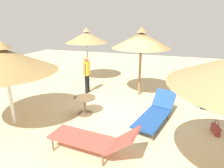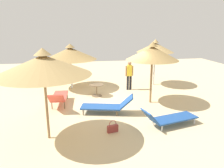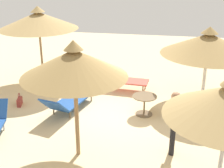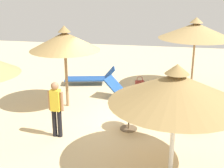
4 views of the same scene
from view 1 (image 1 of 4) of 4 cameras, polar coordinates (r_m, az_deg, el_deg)
name	(u,v)px [view 1 (image 1 of 4)]	position (r m, az deg, el deg)	size (l,w,h in m)	color
ground	(118,110)	(7.15, 1.88, -7.73)	(24.00, 24.00, 0.10)	beige
parasol_umbrella_far_right	(141,40)	(7.96, 8.73, 12.78)	(2.40, 2.40, 2.87)	olive
parasol_umbrella_center	(4,60)	(6.31, -29.52, 6.15)	(3.00, 3.00, 2.56)	white
parasol_umbrella_front	(87,37)	(10.16, -7.55, 13.64)	(2.21, 2.21, 2.77)	#B2B2B7
lounge_chair_far_left	(93,139)	(4.73, -5.55, -15.94)	(2.24, 0.82, 0.86)	#CC4C3F
lounge_chair_near_left	(204,97)	(8.16, 25.63, -3.47)	(1.14, 2.26, 0.74)	#1E478C
lounge_chair_back	(156,112)	(6.26, 12.97, -8.23)	(1.20, 2.27, 0.79)	#1E478C
person_standing_near_right	(87,73)	(8.48, -7.54, 3.41)	(0.23, 0.45, 1.64)	black
handbag	(216,129)	(6.36, 28.53, -11.71)	(0.22, 0.40, 0.44)	maroon
side_table_round	(85,102)	(6.64, -8.12, -5.48)	(0.75, 0.75, 0.62)	brown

